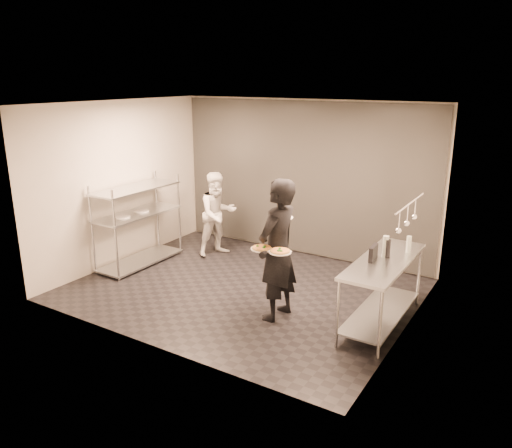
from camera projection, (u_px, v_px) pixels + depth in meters
The scene contains 13 objects.
room_shell at pixel (281, 187), 8.30m from camera, with size 5.00×4.00×2.80m.
pass_rack at pixel (138, 221), 8.60m from camera, with size 0.60×1.60×1.50m.
prep_counter at pixel (383, 281), 6.46m from camera, with size 0.60×1.80×0.92m.
utensil_rail at pixel (408, 215), 6.07m from camera, with size 0.07×1.20×0.31m.
waiter at pixel (278, 250), 6.59m from camera, with size 0.70×0.46×1.93m, color black.
chef at pixel (218, 214), 9.05m from camera, with size 0.75×0.58×1.54m, color silver.
pizza_plate_near at pixel (262, 248), 6.44m from camera, with size 0.29×0.29×0.05m.
pizza_plate_far at pixel (280, 251), 6.26m from camera, with size 0.29×0.29×0.05m.
salad_plate at pixel (282, 216), 6.76m from camera, with size 0.30×0.30×0.07m.
pos_monitor at pixel (373, 253), 6.33m from camera, with size 0.05×0.27×0.19m, color black.
bottle_green at pixel (385, 247), 6.43m from camera, with size 0.08×0.08×0.28m, color gray.
bottle_clear at pixel (409, 244), 6.62m from camera, with size 0.07×0.07×0.22m, color gray.
bottle_dark at pixel (388, 249), 6.42m from camera, with size 0.07×0.07×0.24m, color black.
Camera 1 is at (3.93, -5.95, 3.17)m, focal length 35.00 mm.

